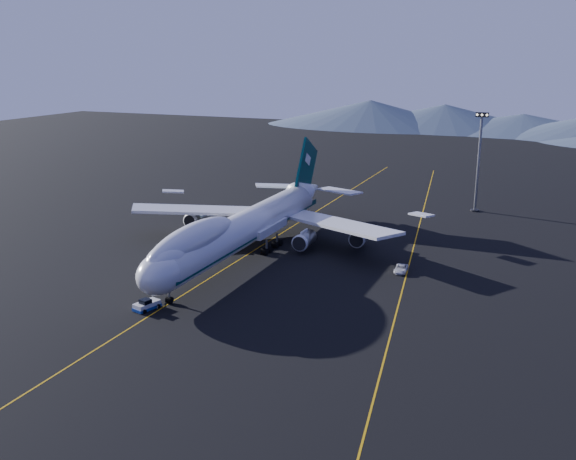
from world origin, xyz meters
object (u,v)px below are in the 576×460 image
at_px(floodlight_mast, 479,162).
at_px(service_van, 401,269).
at_px(boeing_747, 245,227).
at_px(pushback_tug, 147,306).

bearing_deg(floodlight_mast, service_van, -96.64).
relative_size(boeing_747, floodlight_mast, 2.98).
height_order(pushback_tug, floodlight_mast, floodlight_mast).
relative_size(pushback_tug, service_van, 0.99).
distance_m(boeing_747, service_van, 30.53).
bearing_deg(pushback_tug, service_van, 60.28).
relative_size(service_van, floodlight_mast, 0.19).
bearing_deg(service_van, floodlight_mast, 78.63).
bearing_deg(pushback_tug, floodlight_mast, 80.88).
xyz_separation_m(boeing_747, floodlight_mast, (36.17, 55.30, 6.49)).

